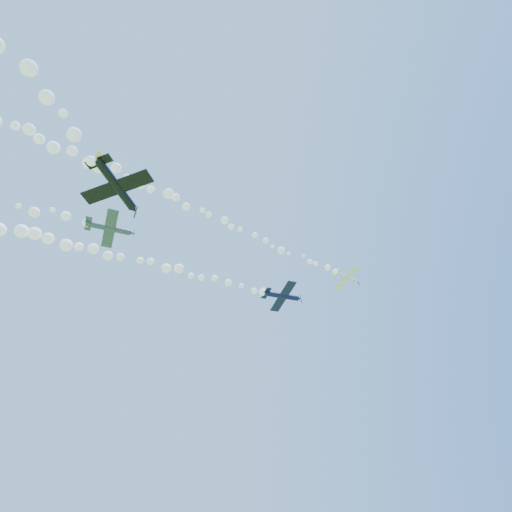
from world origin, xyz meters
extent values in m
cylinder|color=white|center=(22.16, 2.47, 52.28)|extent=(4.59, 3.72, 0.87)
cone|color=white|center=(24.73, 3.61, 52.36)|extent=(0.92, 0.92, 0.71)
cone|color=maroon|center=(25.08, 3.76, 52.37)|extent=(0.36, 0.35, 0.25)
cube|color=black|center=(24.99, 3.72, 52.36)|extent=(0.28, 0.46, 1.63)
cube|color=white|center=(22.37, 2.54, 52.18)|extent=(3.68, 6.26, 1.63)
cube|color=white|center=(20.02, 1.54, 52.26)|extent=(1.55, 2.32, 0.61)
cube|color=maroon|center=(19.90, 1.60, 52.72)|extent=(0.90, 0.61, 1.05)
sphere|color=black|center=(22.79, 2.83, 52.62)|extent=(0.88, 0.93, 0.77)
cylinder|color=#0D0F39|center=(10.71, 6.89, 49.77)|extent=(6.87, 3.24, 1.67)
cone|color=#0D0F39|center=(14.33, 7.72, 50.15)|extent=(1.15, 1.16, 1.01)
cone|color=white|center=(14.83, 7.84, 50.20)|extent=(0.46, 0.43, 0.36)
cube|color=black|center=(14.70, 7.81, 50.19)|extent=(0.36, 0.37, 2.18)
cube|color=#0D0F39|center=(11.01, 6.94, 49.66)|extent=(3.48, 8.64, 1.32)
cube|color=#0D0F39|center=(7.70, 6.20, 49.51)|extent=(1.59, 3.12, 0.54)
cube|color=white|center=(7.53, 6.24, 50.12)|extent=(1.25, 0.47, 1.48)
sphere|color=black|center=(11.60, 7.15, 50.30)|extent=(1.08, 1.06, 1.00)
cylinder|color=#36414E|center=(-17.97, -11.42, 44.53)|extent=(5.92, 2.42, 1.15)
cone|color=#36414E|center=(-14.86, -10.76, 44.71)|extent=(0.92, 0.95, 0.82)
cone|color=navy|center=(-14.42, -10.67, 44.73)|extent=(0.37, 0.35, 0.29)
cube|color=black|center=(-14.54, -10.69, 44.73)|extent=(0.20, 0.25, 1.87)
cube|color=#36414E|center=(-17.72, -11.37, 44.43)|extent=(2.92, 7.40, 0.72)
cube|color=#36414E|center=(-20.56, -11.96, 44.44)|extent=(1.34, 2.67, 0.30)
cube|color=navy|center=(-20.67, -11.95, 44.97)|extent=(1.01, 0.35, 1.23)
sphere|color=black|center=(-17.18, -11.22, 44.95)|extent=(0.88, 0.88, 0.79)
cylinder|color=black|center=(-14.95, -23.67, 39.51)|extent=(4.13, 6.57, 1.39)
cone|color=black|center=(-13.06, -20.46, 39.28)|extent=(1.22, 1.19, 0.97)
cone|color=gold|center=(-12.80, -20.01, 39.25)|extent=(0.46, 0.47, 0.34)
cube|color=black|center=(-12.87, -20.13, 39.26)|extent=(0.18, 0.29, 2.19)
cube|color=black|center=(-14.81, -23.43, 39.36)|extent=(8.20, 5.79, 0.61)
cube|color=black|center=(-16.52, -26.33, 39.76)|extent=(3.07, 2.35, 0.27)
cube|color=gold|center=(-16.57, -26.36, 40.40)|extent=(0.65, 1.09, 1.45)
sphere|color=black|center=(-14.46, -22.80, 39.89)|extent=(1.13, 1.19, 0.91)
camera|label=1|loc=(-4.49, -55.65, 2.00)|focal=30.00mm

